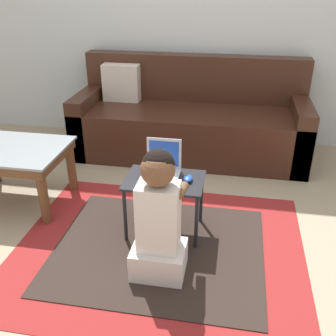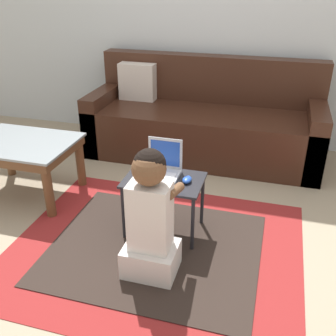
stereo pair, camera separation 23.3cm
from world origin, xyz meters
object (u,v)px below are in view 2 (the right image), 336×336
(person_seated, at_px, (150,218))
(computer_mouse, at_px, (187,180))
(laptop, at_px, (162,170))
(coffee_table, at_px, (23,151))
(couch, at_px, (203,123))
(laptop_desk, at_px, (164,187))

(person_seated, bearing_deg, computer_mouse, 75.21)
(laptop, height_order, person_seated, person_seated)
(person_seated, bearing_deg, coffee_table, 153.80)
(couch, distance_m, laptop_desk, 1.37)
(coffee_table, relative_size, computer_mouse, 8.74)
(computer_mouse, bearing_deg, coffee_table, 171.85)
(couch, distance_m, person_seated, 1.79)
(couch, distance_m, coffee_table, 1.68)
(laptop_desk, distance_m, laptop, 0.11)
(coffee_table, distance_m, laptop, 1.20)
(coffee_table, xyz_separation_m, computer_mouse, (1.37, -0.20, 0.05))
(laptop, distance_m, computer_mouse, 0.19)
(laptop_desk, xyz_separation_m, laptop, (-0.03, 0.04, 0.10))
(laptop_desk, relative_size, laptop, 2.18)
(laptop, relative_size, computer_mouse, 2.57)
(coffee_table, relative_size, laptop, 3.40)
(laptop_desk, xyz_separation_m, person_seated, (0.04, -0.42, 0.03))
(coffee_table, relative_size, person_seated, 1.00)
(coffee_table, distance_m, person_seated, 1.40)
(laptop, distance_m, person_seated, 0.47)
(laptop, bearing_deg, computer_mouse, -11.52)
(coffee_table, height_order, computer_mouse, coffee_table)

